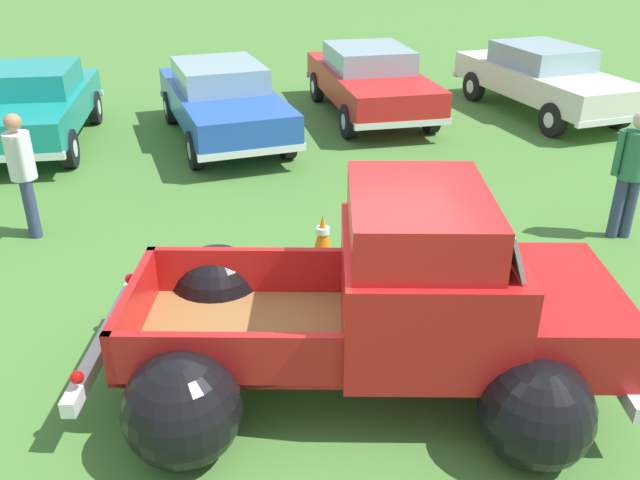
{
  "coord_description": "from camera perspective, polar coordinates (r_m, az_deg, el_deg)",
  "views": [
    {
      "loc": [
        -1.35,
        -4.83,
        3.97
      ],
      "look_at": [
        0.0,
        1.25,
        0.88
      ],
      "focal_mm": 37.23,
      "sensor_mm": 36.0,
      "label": 1
    }
  ],
  "objects": [
    {
      "name": "lane_cone_1",
      "position": [
        8.62,
        14.26,
        0.41
      ],
      "size": [
        0.36,
        0.36,
        0.63
      ],
      "color": "black",
      "rests_on": "ground"
    },
    {
      "name": "show_car_2",
      "position": [
        14.54,
        4.3,
        13.65
      ],
      "size": [
        1.92,
        4.55,
        1.43
      ],
      "rotation": [
        0.0,
        0.0,
        -1.57
      ],
      "color": "black",
      "rests_on": "ground"
    },
    {
      "name": "ground_plane",
      "position": [
        6.39,
        2.49,
        -12.02
      ],
      "size": [
        80.0,
        80.0,
        0.0
      ],
      "primitive_type": "plane",
      "color": "#477A33"
    },
    {
      "name": "lane_cone_0",
      "position": [
        8.28,
        0.23,
        0.15
      ],
      "size": [
        0.36,
        0.36,
        0.63
      ],
      "color": "black",
      "rests_on": "ground"
    },
    {
      "name": "show_car_1",
      "position": [
        13.0,
        -8.41,
        11.91
      ],
      "size": [
        2.37,
        4.75,
        1.43
      ],
      "rotation": [
        0.0,
        0.0,
        -1.45
      ],
      "color": "black",
      "rests_on": "ground"
    },
    {
      "name": "show_car_3",
      "position": [
        15.44,
        18.63,
        13.13
      ],
      "size": [
        2.3,
        4.77,
        1.43
      ],
      "rotation": [
        0.0,
        0.0,
        -1.45
      ],
      "color": "black",
      "rests_on": "ground"
    },
    {
      "name": "spectator_1",
      "position": [
        9.55,
        -24.22,
        5.67
      ],
      "size": [
        0.43,
        0.53,
        1.69
      ],
      "rotation": [
        0.0,
        0.0,
        0.33
      ],
      "color": "navy",
      "rests_on": "ground"
    },
    {
      "name": "spectator_0",
      "position": [
        9.55,
        25.26,
        5.67
      ],
      "size": [
        0.54,
        0.4,
        1.74
      ],
      "rotation": [
        0.0,
        0.0,
        1.38
      ],
      "color": "navy",
      "rests_on": "ground"
    },
    {
      "name": "show_car_0",
      "position": [
        13.6,
        -23.36,
        10.7
      ],
      "size": [
        2.12,
        4.35,
        1.43
      ],
      "rotation": [
        0.0,
        0.0,
        -1.65
      ],
      "color": "black",
      "rests_on": "ground"
    },
    {
      "name": "vintage_pickup_truck",
      "position": [
        5.98,
        6.37,
        -6.3
      ],
      "size": [
        4.93,
        3.54,
        1.96
      ],
      "rotation": [
        0.0,
        0.0,
        -0.23
      ],
      "color": "black",
      "rests_on": "ground"
    }
  ]
}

